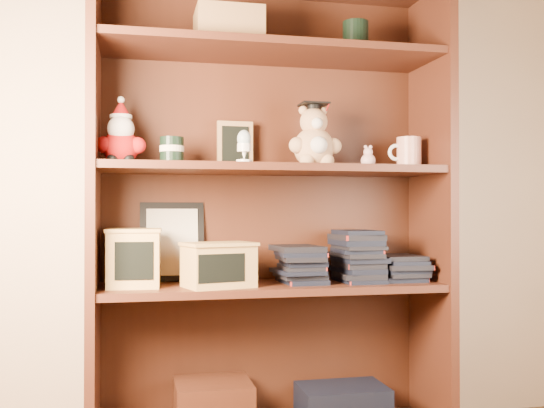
# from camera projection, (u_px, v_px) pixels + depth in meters

# --- Properties ---
(bookcase) EXTENTS (1.20, 0.35, 1.60)m
(bookcase) POSITION_uv_depth(u_px,v_px,m) (268.00, 216.00, 2.20)
(bookcase) COLOR #472114
(bookcase) RESTS_ON ground
(shelf_lower) EXTENTS (1.14, 0.33, 0.02)m
(shelf_lower) POSITION_uv_depth(u_px,v_px,m) (272.00, 287.00, 2.15)
(shelf_lower) COLOR #472114
(shelf_lower) RESTS_ON ground
(shelf_upper) EXTENTS (1.14, 0.33, 0.02)m
(shelf_upper) POSITION_uv_depth(u_px,v_px,m) (272.00, 169.00, 2.16)
(shelf_upper) COLOR #472114
(shelf_upper) RESTS_ON ground
(santa_plush) EXTENTS (0.16, 0.11, 0.22)m
(santa_plush) POSITION_uv_depth(u_px,v_px,m) (121.00, 138.00, 2.05)
(santa_plush) COLOR #A50F0F
(santa_plush) RESTS_ON shelf_upper
(teachers_tin) EXTENTS (0.08, 0.08, 0.09)m
(teachers_tin) POSITION_uv_depth(u_px,v_px,m) (172.00, 150.00, 2.09)
(teachers_tin) COLOR black
(teachers_tin) RESTS_ON shelf_upper
(chalkboard_plaque) EXTENTS (0.13, 0.07, 0.16)m
(chalkboard_plaque) POSITION_uv_depth(u_px,v_px,m) (235.00, 145.00, 2.25)
(chalkboard_plaque) COLOR #9E7547
(chalkboard_plaque) RESTS_ON shelf_upper
(egg_cup) EXTENTS (0.05, 0.05, 0.11)m
(egg_cup) POSITION_uv_depth(u_px,v_px,m) (244.00, 146.00, 2.06)
(egg_cup) COLOR white
(egg_cup) RESTS_ON shelf_upper
(grad_teddy_bear) EXTENTS (0.19, 0.16, 0.23)m
(grad_teddy_bear) POSITION_uv_depth(u_px,v_px,m) (314.00, 141.00, 2.18)
(grad_teddy_bear) COLOR tan
(grad_teddy_bear) RESTS_ON shelf_upper
(pink_figurine) EXTENTS (0.05, 0.05, 0.08)m
(pink_figurine) POSITION_uv_depth(u_px,v_px,m) (368.00, 159.00, 2.23)
(pink_figurine) COLOR #D1A4A2
(pink_figurine) RESTS_ON shelf_upper
(teacher_mug) EXTENTS (0.12, 0.09, 0.11)m
(teacher_mug) POSITION_uv_depth(u_px,v_px,m) (408.00, 153.00, 2.26)
(teacher_mug) COLOR silver
(teacher_mug) RESTS_ON shelf_upper
(certificate_frame) EXTENTS (0.22, 0.06, 0.28)m
(certificate_frame) POSITION_uv_depth(u_px,v_px,m) (172.00, 242.00, 2.22)
(certificate_frame) COLOR black
(certificate_frame) RESTS_ON shelf_lower
(treats_box) EXTENTS (0.18, 0.18, 0.19)m
(treats_box) POSITION_uv_depth(u_px,v_px,m) (134.00, 257.00, 2.06)
(treats_box) COLOR tan
(treats_box) RESTS_ON shelf_lower
(pencils_box) EXTENTS (0.25, 0.21, 0.14)m
(pencils_box) POSITION_uv_depth(u_px,v_px,m) (219.00, 264.00, 2.05)
(pencils_box) COLOR tan
(pencils_box) RESTS_ON shelf_lower
(book_stack_left) EXTENTS (0.14, 0.20, 0.13)m
(book_stack_left) POSITION_uv_depth(u_px,v_px,m) (300.00, 264.00, 2.17)
(book_stack_left) COLOR black
(book_stack_left) RESTS_ON shelf_lower
(book_stack_mid) EXTENTS (0.14, 0.20, 0.18)m
(book_stack_mid) POSITION_uv_depth(u_px,v_px,m) (358.00, 256.00, 2.22)
(book_stack_mid) COLOR black
(book_stack_mid) RESTS_ON shelf_lower
(book_stack_right) EXTENTS (0.14, 0.20, 0.10)m
(book_stack_right) POSITION_uv_depth(u_px,v_px,m) (399.00, 267.00, 2.25)
(book_stack_right) COLOR black
(book_stack_right) RESTS_ON shelf_lower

